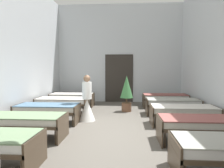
% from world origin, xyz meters
% --- Properties ---
extents(ground_plane, '(6.79, 10.60, 0.10)m').
position_xyz_m(ground_plane, '(0.00, 0.00, -0.05)').
color(ground_plane, '#59544C').
extents(room_shell, '(6.59, 10.20, 4.91)m').
position_xyz_m(room_shell, '(0.00, 1.29, 2.46)').
color(room_shell, silver).
rests_on(room_shell, ground).
extents(bed_left_row_2, '(1.90, 0.84, 0.57)m').
position_xyz_m(bed_left_row_2, '(-2.05, -0.72, 0.44)').
color(bed_left_row_2, '#473828').
rests_on(bed_left_row_2, ground).
extents(bed_right_row_2, '(1.90, 0.84, 0.57)m').
position_xyz_m(bed_right_row_2, '(2.05, -0.72, 0.44)').
color(bed_right_row_2, '#473828').
rests_on(bed_right_row_2, ground).
extents(bed_left_row_3, '(1.90, 0.84, 0.57)m').
position_xyz_m(bed_left_row_3, '(-2.05, 0.72, 0.44)').
color(bed_left_row_3, '#473828').
rests_on(bed_left_row_3, ground).
extents(bed_right_row_3, '(1.90, 0.84, 0.57)m').
position_xyz_m(bed_right_row_3, '(2.05, 0.72, 0.44)').
color(bed_right_row_3, '#473828').
rests_on(bed_right_row_3, ground).
extents(bed_left_row_4, '(1.90, 0.84, 0.57)m').
position_xyz_m(bed_left_row_4, '(-2.05, 2.15, 0.44)').
color(bed_left_row_4, '#473828').
rests_on(bed_left_row_4, ground).
extents(bed_right_row_4, '(1.90, 0.84, 0.57)m').
position_xyz_m(bed_right_row_4, '(2.05, 2.15, 0.44)').
color(bed_right_row_4, '#473828').
rests_on(bed_right_row_4, ground).
extents(bed_left_row_5, '(1.90, 0.84, 0.57)m').
position_xyz_m(bed_left_row_5, '(-2.05, 3.59, 0.44)').
color(bed_left_row_5, '#473828').
rests_on(bed_left_row_5, ground).
extents(bed_right_row_5, '(1.90, 0.84, 0.57)m').
position_xyz_m(bed_right_row_5, '(2.05, 3.59, 0.44)').
color(bed_right_row_5, '#473828').
rests_on(bed_right_row_5, ground).
extents(nurse_near_aisle, '(0.52, 0.52, 1.49)m').
position_xyz_m(nurse_near_aisle, '(-0.89, 1.08, 0.53)').
color(nurse_near_aisle, white).
rests_on(nurse_near_aisle, ground).
extents(potted_plant, '(0.50, 0.50, 1.40)m').
position_xyz_m(potted_plant, '(0.38, 2.61, 0.82)').
color(potted_plant, brown).
rests_on(potted_plant, ground).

